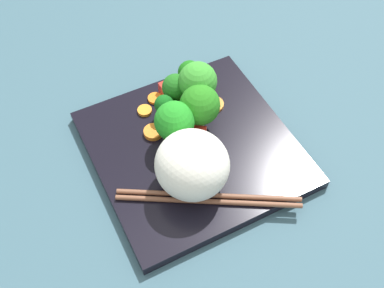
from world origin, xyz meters
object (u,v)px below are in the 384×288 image
(broccoli_floret_5, at_px, (164,105))
(rice_mound, at_px, (192,165))
(square_plate, at_px, (193,149))
(chopstick_pair, at_px, (209,198))
(carrot_slice_0, at_px, (186,114))

(broccoli_floret_5, bearing_deg, rice_mound, 172.49)
(square_plate, xyz_separation_m, chopstick_pair, (-0.09, 0.02, 0.01))
(carrot_slice_0, bearing_deg, square_plate, 164.20)
(rice_mound, height_order, carrot_slice_0, rice_mound)
(square_plate, xyz_separation_m, carrot_slice_0, (0.05, -0.02, 0.01))
(square_plate, relative_size, broccoli_floret_5, 6.25)
(square_plate, height_order, rice_mound, rice_mound)
(square_plate, height_order, chopstick_pair, chopstick_pair)
(square_plate, xyz_separation_m, broccoli_floret_5, (0.07, 0.01, 0.04))
(rice_mound, relative_size, broccoli_floret_5, 2.24)
(square_plate, bearing_deg, carrot_slice_0, -15.80)
(broccoli_floret_5, height_order, chopstick_pair, broccoli_floret_5)
(carrot_slice_0, distance_m, chopstick_pair, 0.15)
(rice_mound, xyz_separation_m, carrot_slice_0, (0.11, -0.04, -0.04))
(rice_mound, relative_size, chopstick_pair, 0.45)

